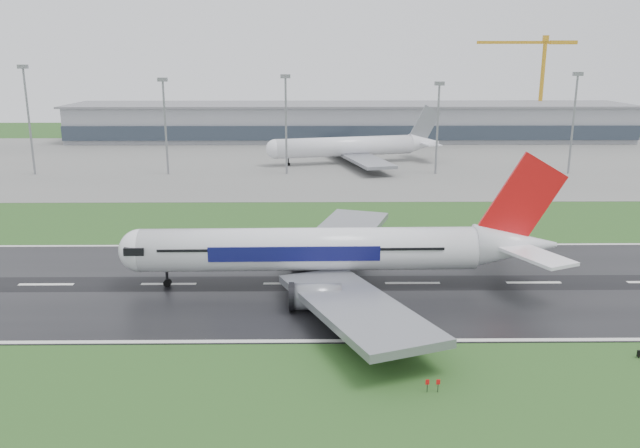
{
  "coord_description": "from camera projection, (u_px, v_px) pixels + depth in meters",
  "views": [
    {
      "loc": [
        -16.32,
        -98.68,
        36.34
      ],
      "look_at": [
        -15.08,
        12.0,
        7.0
      ],
      "focal_mm": 35.86,
      "sensor_mm": 36.0,
      "label": 1
    }
  ],
  "objects": [
    {
      "name": "floodmast_3",
      "position": [
        437.0,
        130.0,
        198.27
      ],
      "size": [
        0.64,
        0.64,
        27.34
      ],
      "primitive_type": "cylinder",
      "color": "gray",
      "rests_on": "ground"
    },
    {
      "name": "apron",
      "position": [
        359.0,
        161.0,
        225.68
      ],
      "size": [
        400.0,
        130.0,
        0.08
      ],
      "primitive_type": "cube",
      "color": "slate",
      "rests_on": "ground"
    },
    {
      "name": "tower_crane",
      "position": [
        542.0,
        86.0,
        293.4
      ],
      "size": [
        45.48,
        2.7,
        44.83
      ],
      "primitive_type": null,
      "rotation": [
        0.0,
        0.0,
        -0.0
      ],
      "color": "gold",
      "rests_on": "ground"
    },
    {
      "name": "parked_airliner",
      "position": [
        352.0,
        136.0,
        219.28
      ],
      "size": [
        75.95,
        72.75,
        18.62
      ],
      "primitive_type": null,
      "rotation": [
        0.0,
        0.0,
        0.24
      ],
      "color": "silver",
      "rests_on": "apron"
    },
    {
      "name": "floodmast_4",
      "position": [
        573.0,
        126.0,
        198.36
      ],
      "size": [
        0.64,
        0.64,
        30.18
      ],
      "primitive_type": "cylinder",
      "color": "gray",
      "rests_on": "ground"
    },
    {
      "name": "floodmast_1",
      "position": [
        166.0,
        129.0,
        197.2
      ],
      "size": [
        0.64,
        0.64,
        28.54
      ],
      "primitive_type": "cylinder",
      "color": "gray",
      "rests_on": "ground"
    },
    {
      "name": "terminal",
      "position": [
        350.0,
        123.0,
        281.76
      ],
      "size": [
        240.0,
        36.0,
        15.0
      ],
      "primitive_type": "cube",
      "color": "gray",
      "rests_on": "ground"
    },
    {
      "name": "main_airliner",
      "position": [
        340.0,
        223.0,
        101.35
      ],
      "size": [
        71.17,
        67.88,
        20.72
      ],
      "primitive_type": null,
      "rotation": [
        0.0,
        0.0,
        0.01
      ],
      "color": "white",
      "rests_on": "runway"
    },
    {
      "name": "floodmast_0",
      "position": [
        29.0,
        123.0,
        196.26
      ],
      "size": [
        0.64,
        0.64,
        32.37
      ],
      "primitive_type": "cylinder",
      "color": "gray",
      "rests_on": "ground"
    },
    {
      "name": "runway",
      "position": [
        412.0,
        283.0,
        104.86
      ],
      "size": [
        400.0,
        45.0,
        0.1
      ],
      "primitive_type": "cube",
      "color": "black",
      "rests_on": "ground"
    },
    {
      "name": "floodmast_2",
      "position": [
        286.0,
        127.0,
        197.48
      ],
      "size": [
        0.64,
        0.64,
        29.49
      ],
      "primitive_type": "cylinder",
      "color": "gray",
      "rests_on": "ground"
    },
    {
      "name": "ground",
      "position": [
        412.0,
        284.0,
        104.87
      ],
      "size": [
        520.0,
        520.0,
        0.0
      ],
      "primitive_type": "plane",
      "color": "#224A1B",
      "rests_on": "ground"
    }
  ]
}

